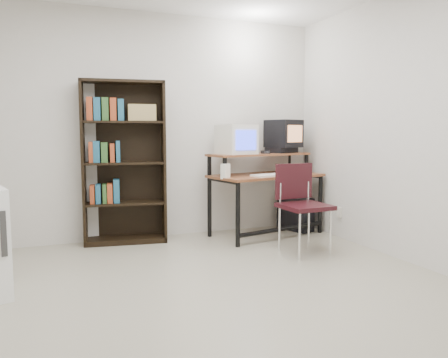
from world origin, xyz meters
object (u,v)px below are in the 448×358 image
object	(u,v)px
crt_tv	(284,134)
bookshelf	(124,161)
pc_tower	(295,214)
crt_monitor	(236,140)
school_chair	(301,198)
computer_desk	(265,177)

from	to	relation	value
crt_tv	bookshelf	bearing A→B (deg)	156.88
crt_tv	pc_tower	bearing A→B (deg)	-58.34
crt_monitor	school_chair	xyz separation A→B (m)	(0.34, -0.90, -0.58)
pc_tower	school_chair	world-z (taller)	school_chair
pc_tower	bookshelf	world-z (taller)	bookshelf
computer_desk	crt_monitor	size ratio (longest dim) A/B	3.19
crt_tv	bookshelf	distance (m)	2.00
crt_monitor	pc_tower	world-z (taller)	crt_monitor
computer_desk	pc_tower	world-z (taller)	computer_desk
computer_desk	crt_monitor	world-z (taller)	crt_monitor
crt_tv	pc_tower	world-z (taller)	crt_tv
computer_desk	pc_tower	size ratio (longest dim) A/B	3.19
computer_desk	crt_tv	distance (m)	0.64
crt_tv	bookshelf	xyz separation A→B (m)	(-1.97, 0.07, -0.30)
crt_monitor	crt_tv	bearing A→B (deg)	-3.68
crt_monitor	school_chair	distance (m)	1.12
pc_tower	crt_monitor	bearing A→B (deg)	161.28
crt_tv	school_chair	bearing A→B (deg)	-130.29
bookshelf	school_chair	bearing A→B (deg)	-25.61
crt_monitor	crt_tv	distance (m)	0.70
computer_desk	school_chair	world-z (taller)	computer_desk
crt_monitor	pc_tower	size ratio (longest dim) A/B	1.00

